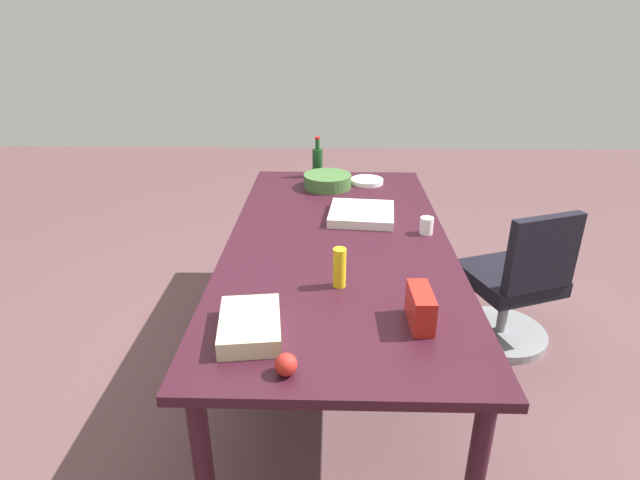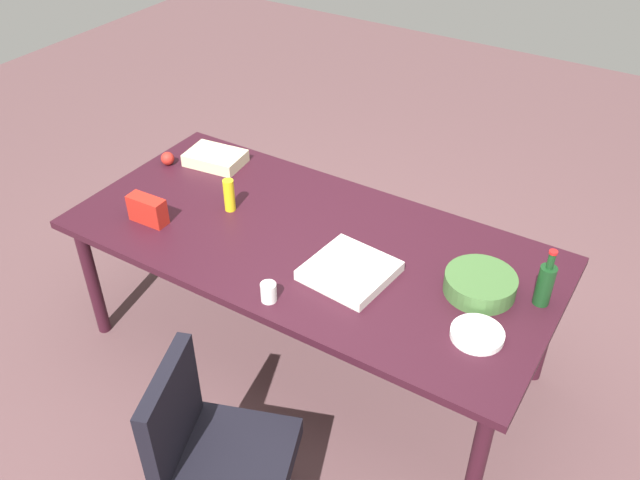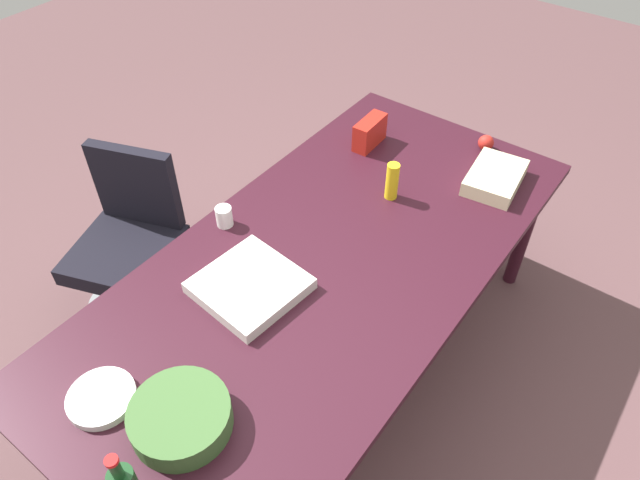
{
  "view_description": "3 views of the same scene",
  "coord_description": "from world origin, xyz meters",
  "px_view_note": "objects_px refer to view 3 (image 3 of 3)",
  "views": [
    {
      "loc": [
        2.42,
        -0.03,
        1.87
      ],
      "look_at": [
        0.1,
        -0.09,
        0.82
      ],
      "focal_mm": 28.75,
      "sensor_mm": 36.0,
      "label": 1
    },
    {
      "loc": [
        -1.43,
        2.19,
        2.73
      ],
      "look_at": [
        -0.07,
        0.01,
        0.81
      ],
      "focal_mm": 37.54,
      "sensor_mm": 36.0,
      "label": 2
    },
    {
      "loc": [
        -1.32,
        -0.95,
        2.46
      ],
      "look_at": [
        0.04,
        0.06,
        0.83
      ],
      "focal_mm": 32.83,
      "sensor_mm": 36.0,
      "label": 3
    }
  ],
  "objects_px": {
    "paper_plate_stack": "(102,398)",
    "chip_bag_red": "(370,132)",
    "paper_cup": "(224,216)",
    "office_chair": "(133,257)",
    "pizza_box": "(250,286)",
    "mustard_bottle": "(393,181)",
    "salad_bowl": "(181,417)",
    "apple_red": "(486,143)",
    "sheet_cake": "(495,178)",
    "conference_table": "(326,271)"
  },
  "relations": [
    {
      "from": "conference_table",
      "to": "chip_bag_red",
      "type": "relative_size",
      "value": 11.99
    },
    {
      "from": "conference_table",
      "to": "mustard_bottle",
      "type": "bearing_deg",
      "value": -0.27
    },
    {
      "from": "paper_cup",
      "to": "office_chair",
      "type": "bearing_deg",
      "value": 103.85
    },
    {
      "from": "apple_red",
      "to": "paper_cup",
      "type": "height_order",
      "value": "paper_cup"
    },
    {
      "from": "apple_red",
      "to": "office_chair",
      "type": "bearing_deg",
      "value": 137.08
    },
    {
      "from": "chip_bag_red",
      "to": "mustard_bottle",
      "type": "xyz_separation_m",
      "value": [
        -0.28,
        -0.3,
        0.02
      ]
    },
    {
      "from": "chip_bag_red",
      "to": "pizza_box",
      "type": "relative_size",
      "value": 0.56
    },
    {
      "from": "chip_bag_red",
      "to": "office_chair",
      "type": "bearing_deg",
      "value": 143.63
    },
    {
      "from": "pizza_box",
      "to": "sheet_cake",
      "type": "height_order",
      "value": "sheet_cake"
    },
    {
      "from": "apple_red",
      "to": "pizza_box",
      "type": "bearing_deg",
      "value": 167.24
    },
    {
      "from": "chip_bag_red",
      "to": "salad_bowl",
      "type": "bearing_deg",
      "value": -167.14
    },
    {
      "from": "apple_red",
      "to": "chip_bag_red",
      "type": "relative_size",
      "value": 0.38
    },
    {
      "from": "office_chair",
      "to": "sheet_cake",
      "type": "bearing_deg",
      "value": -51.68
    },
    {
      "from": "paper_cup",
      "to": "pizza_box",
      "type": "xyz_separation_m",
      "value": [
        -0.21,
        -0.33,
        -0.02
      ]
    },
    {
      "from": "salad_bowl",
      "to": "sheet_cake",
      "type": "bearing_deg",
      "value": -8.79
    },
    {
      "from": "sheet_cake",
      "to": "conference_table",
      "type": "bearing_deg",
      "value": 158.82
    },
    {
      "from": "paper_plate_stack",
      "to": "mustard_bottle",
      "type": "relative_size",
      "value": 1.25
    },
    {
      "from": "paper_plate_stack",
      "to": "paper_cup",
      "type": "xyz_separation_m",
      "value": [
        0.85,
        0.26,
        0.03
      ]
    },
    {
      "from": "mustard_bottle",
      "to": "salad_bowl",
      "type": "distance_m",
      "value": 1.33
    },
    {
      "from": "paper_cup",
      "to": "paper_plate_stack",
      "type": "bearing_deg",
      "value": -162.74
    },
    {
      "from": "conference_table",
      "to": "pizza_box",
      "type": "relative_size",
      "value": 6.66
    },
    {
      "from": "apple_red",
      "to": "chip_bag_red",
      "type": "height_order",
      "value": "chip_bag_red"
    },
    {
      "from": "pizza_box",
      "to": "mustard_bottle",
      "type": "distance_m",
      "value": 0.8
    },
    {
      "from": "paper_cup",
      "to": "mustard_bottle",
      "type": "height_order",
      "value": "mustard_bottle"
    },
    {
      "from": "apple_red",
      "to": "mustard_bottle",
      "type": "xyz_separation_m",
      "value": [
        -0.59,
        0.18,
        0.05
      ]
    },
    {
      "from": "paper_cup",
      "to": "sheet_cake",
      "type": "height_order",
      "value": "paper_cup"
    },
    {
      "from": "apple_red",
      "to": "sheet_cake",
      "type": "height_order",
      "value": "apple_red"
    },
    {
      "from": "mustard_bottle",
      "to": "conference_table",
      "type": "bearing_deg",
      "value": 179.73
    },
    {
      "from": "paper_plate_stack",
      "to": "chip_bag_red",
      "type": "xyz_separation_m",
      "value": [
        1.71,
        0.1,
        0.06
      ]
    },
    {
      "from": "paper_cup",
      "to": "salad_bowl",
      "type": "distance_m",
      "value": 0.93
    },
    {
      "from": "apple_red",
      "to": "pizza_box",
      "type": "height_order",
      "value": "apple_red"
    },
    {
      "from": "paper_cup",
      "to": "salad_bowl",
      "type": "relative_size",
      "value": 0.28
    },
    {
      "from": "paper_plate_stack",
      "to": "sheet_cake",
      "type": "distance_m",
      "value": 1.87
    },
    {
      "from": "chip_bag_red",
      "to": "pizza_box",
      "type": "xyz_separation_m",
      "value": [
        -1.07,
        -0.17,
        -0.05
      ]
    },
    {
      "from": "conference_table",
      "to": "pizza_box",
      "type": "height_order",
      "value": "pizza_box"
    },
    {
      "from": "paper_cup",
      "to": "apple_red",
      "type": "bearing_deg",
      "value": -28.93
    },
    {
      "from": "office_chair",
      "to": "paper_cup",
      "type": "bearing_deg",
      "value": -76.15
    },
    {
      "from": "conference_table",
      "to": "paper_cup",
      "type": "bearing_deg",
      "value": 100.78
    },
    {
      "from": "paper_cup",
      "to": "mustard_bottle",
      "type": "distance_m",
      "value": 0.74
    },
    {
      "from": "conference_table",
      "to": "salad_bowl",
      "type": "height_order",
      "value": "salad_bowl"
    },
    {
      "from": "paper_plate_stack",
      "to": "mustard_bottle",
      "type": "distance_m",
      "value": 1.44
    },
    {
      "from": "office_chair",
      "to": "apple_red",
      "type": "relative_size",
      "value": 11.74
    },
    {
      "from": "conference_table",
      "to": "pizza_box",
      "type": "distance_m",
      "value": 0.34
    },
    {
      "from": "sheet_cake",
      "to": "chip_bag_red",
      "type": "bearing_deg",
      "value": 97.32
    },
    {
      "from": "conference_table",
      "to": "paper_plate_stack",
      "type": "xyz_separation_m",
      "value": [
        -0.94,
        0.2,
        0.08
      ]
    },
    {
      "from": "sheet_cake",
      "to": "office_chair",
      "type": "bearing_deg",
      "value": 128.32
    },
    {
      "from": "office_chair",
      "to": "paper_cup",
      "type": "relative_size",
      "value": 9.91
    },
    {
      "from": "conference_table",
      "to": "mustard_bottle",
      "type": "distance_m",
      "value": 0.51
    },
    {
      "from": "salad_bowl",
      "to": "conference_table",
      "type": "bearing_deg",
      "value": 4.57
    },
    {
      "from": "paper_cup",
      "to": "pizza_box",
      "type": "bearing_deg",
      "value": -122.69
    }
  ]
}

